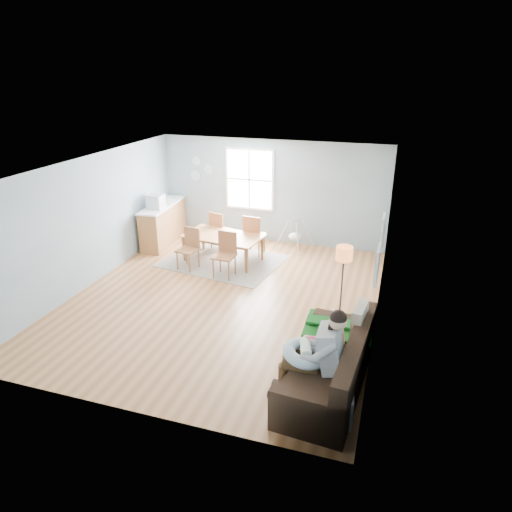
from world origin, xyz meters
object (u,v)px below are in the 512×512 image
(storage_cube, at_px, (337,408))
(chair_sw, at_px, (190,246))
(dining_table, at_px, (223,249))
(chair_ne, at_px, (253,233))
(floor_lamp, at_px, (344,260))
(chair_se, at_px, (226,251))
(chair_nw, at_px, (219,228))
(counter, at_px, (163,223))
(monitor, at_px, (156,201))
(sofa, at_px, (332,369))
(baby_swing, at_px, (295,236))
(toddler, at_px, (332,333))
(father, at_px, (318,352))

(storage_cube, distance_m, chair_sw, 5.69)
(dining_table, height_order, chair_ne, chair_ne)
(floor_lamp, xyz_separation_m, chair_se, (-2.72, 1.19, -0.62))
(floor_lamp, bearing_deg, chair_nw, 142.59)
(storage_cube, bearing_deg, chair_ne, 118.64)
(floor_lamp, xyz_separation_m, counter, (-5.06, 2.65, -0.67))
(counter, relative_size, monitor, 5.15)
(chair_se, bearing_deg, sofa, -48.20)
(storage_cube, bearing_deg, counter, 135.27)
(dining_table, bearing_deg, chair_sw, -126.56)
(dining_table, height_order, chair_sw, chair_sw)
(chair_nw, relative_size, baby_swing, 0.99)
(toddler, height_order, floor_lamp, floor_lamp)
(father, height_order, chair_se, father)
(toddler, height_order, chair_ne, toddler)
(father, distance_m, chair_sw, 5.20)
(chair_se, height_order, baby_swing, chair_se)
(floor_lamp, height_order, dining_table, floor_lamp)
(monitor, bearing_deg, baby_swing, 15.73)
(dining_table, relative_size, baby_swing, 1.85)
(chair_se, bearing_deg, counter, 148.01)
(chair_se, bearing_deg, monitor, 154.36)
(dining_table, distance_m, monitor, 2.16)
(chair_nw, bearing_deg, sofa, -52.22)
(chair_nw, xyz_separation_m, counter, (-1.58, -0.01, -0.03))
(storage_cube, height_order, chair_se, chair_se)
(storage_cube, bearing_deg, chair_sw, 134.86)
(sofa, bearing_deg, chair_ne, 120.41)
(floor_lamp, distance_m, dining_table, 3.74)
(storage_cube, xyz_separation_m, chair_ne, (-2.83, 5.19, 0.38))
(counter, bearing_deg, sofa, -41.91)
(chair_sw, bearing_deg, monitor, 144.57)
(chair_ne, relative_size, baby_swing, 1.04)
(dining_table, bearing_deg, sofa, -42.45)
(counter, bearing_deg, floor_lamp, -27.66)
(storage_cube, relative_size, dining_table, 0.24)
(father, relative_size, monitor, 3.96)
(chair_nw, bearing_deg, storage_cube, -54.53)
(chair_nw, height_order, chair_ne, chair_ne)
(chair_sw, bearing_deg, baby_swing, 43.03)
(father, distance_m, counter, 7.11)
(chair_ne, xyz_separation_m, baby_swing, (0.88, 0.75, -0.25))
(chair_ne, distance_m, baby_swing, 1.18)
(counter, distance_m, baby_swing, 3.50)
(floor_lamp, relative_size, chair_ne, 1.39)
(monitor, xyz_separation_m, baby_swing, (3.40, 0.96, -0.88))
(father, height_order, baby_swing, father)
(father, xyz_separation_m, toddler, (0.10, 0.55, -0.01))
(chair_sw, relative_size, chair_nw, 0.97)
(chair_se, height_order, monitor, monitor)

